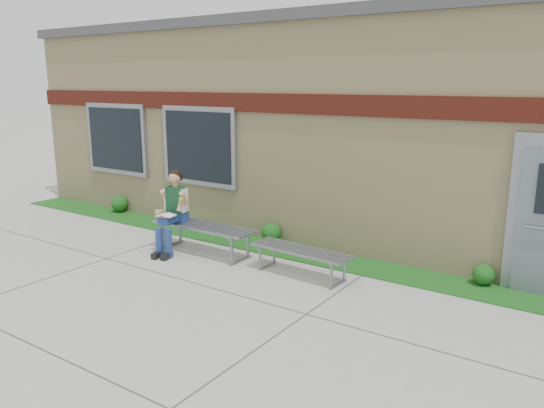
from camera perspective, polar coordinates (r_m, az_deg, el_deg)
The scene contains 9 objects.
ground at distance 7.27m, azimuth -5.29°, elevation -11.26°, with size 80.00×80.00×0.00m, color #9E9E99.
grass_strip at distance 9.27m, azimuth 4.98°, elevation -5.71°, with size 16.00×0.80×0.02m, color #154D14.
school_building at distance 11.89m, azimuth 13.26°, elevation 8.46°, with size 16.20×6.22×4.20m.
bench_left at distance 9.43m, azimuth -7.34°, elevation -2.96°, with size 2.00×0.56×0.52m.
bench_right at distance 8.32m, azimuth 3.14°, elevation -5.54°, with size 1.70×0.57×0.44m.
girl at distance 9.54m, azimuth -10.65°, elevation -0.57°, with size 0.56×0.89×1.46m.
shrub_west at distance 12.81m, azimuth -16.08°, elevation 0.02°, with size 0.37×0.37×0.37m, color #154D14.
shrub_mid at distance 9.99m, azimuth -0.09°, elevation -3.08°, with size 0.37×0.37×0.37m, color #154D14.
shrub_east at distance 8.57m, azimuth 21.81°, elevation -7.04°, with size 0.32×0.32×0.32m, color #154D14.
Camera 1 is at (4.24, -5.09, 2.99)m, focal length 35.00 mm.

